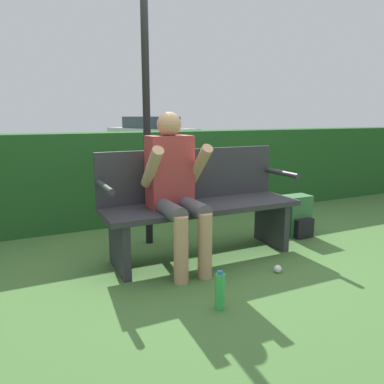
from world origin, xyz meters
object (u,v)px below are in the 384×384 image
at_px(park_bench, 199,203).
at_px(person_seated, 175,183).
at_px(parked_car, 151,132).
at_px(water_bottle, 220,291).
at_px(backpack, 297,216).
at_px(signpost, 146,74).

distance_m(park_bench, person_seated, 0.38).
distance_m(person_seated, parked_car, 12.50).
distance_m(person_seated, water_bottle, 1.00).
relative_size(park_bench, backpack, 4.10).
relative_size(park_bench, parked_car, 0.39).
relative_size(backpack, parked_car, 0.09).
bearing_deg(backpack, water_bottle, -146.20).
xyz_separation_m(water_bottle, parked_car, (3.98, 12.67, 0.47)).
bearing_deg(person_seated, backpack, 7.40).
bearing_deg(water_bottle, signpost, 89.37).
relative_size(person_seated, backpack, 2.99).
bearing_deg(water_bottle, backpack, 33.80).
distance_m(park_bench, signpost, 1.26).
height_order(person_seated, water_bottle, person_seated).
xyz_separation_m(backpack, parked_car, (2.49, 11.67, 0.39)).
bearing_deg(water_bottle, parked_car, 72.54).
distance_m(water_bottle, signpost, 2.05).
height_order(water_bottle, signpost, signpost).
bearing_deg(park_bench, water_bottle, -108.66).
relative_size(signpost, parked_car, 0.62).
height_order(signpost, parked_car, signpost).
bearing_deg(signpost, parked_car, 70.56).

